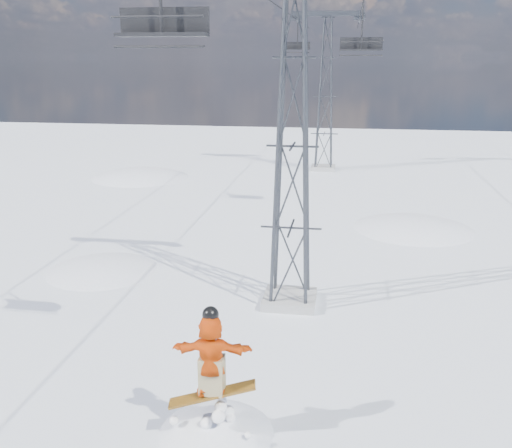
# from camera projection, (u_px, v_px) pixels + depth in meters

# --- Properties ---
(snow_terrain) EXTENTS (39.00, 37.00, 22.00)m
(snow_terrain) POSITION_uv_depth(u_px,v_px,m) (221.00, 351.00, 35.99)
(snow_terrain) COLOR white
(snow_terrain) RESTS_ON ground
(lift_tower_near) EXTENTS (5.20, 1.80, 11.43)m
(lift_tower_near) POSITION_uv_depth(u_px,v_px,m) (292.00, 147.00, 18.37)
(lift_tower_near) COLOR #999999
(lift_tower_near) RESTS_ON ground
(lift_tower_far) EXTENTS (5.20, 1.80, 11.43)m
(lift_tower_far) POSITION_uv_depth(u_px,v_px,m) (325.00, 97.00, 42.06)
(lift_tower_far) COLOR #999999
(lift_tower_far) RESTS_ON ground
(haul_cables) EXTENTS (4.46, 51.00, 0.06)m
(haul_cables) POSITION_uv_depth(u_px,v_px,m) (317.00, 2.00, 27.75)
(haul_cables) COLOR black
(haul_cables) RESTS_ON ground
(lift_chair_near) EXTENTS (1.95, 0.56, 2.42)m
(lift_chair_near) POSITION_uv_depth(u_px,v_px,m) (162.00, 24.00, 11.94)
(lift_chair_near) COLOR black
(lift_chair_near) RESTS_ON ground
(lift_chair_mid) EXTENTS (2.04, 0.59, 2.53)m
(lift_chair_mid) POSITION_uv_depth(u_px,v_px,m) (361.00, 45.00, 27.43)
(lift_chair_mid) COLOR black
(lift_chair_mid) RESTS_ON ground
(lift_chair_far) EXTENTS (1.83, 0.53, 2.27)m
(lift_chair_far) POSITION_uv_depth(u_px,v_px,m) (297.00, 46.00, 41.98)
(lift_chair_far) COLOR black
(lift_chair_far) RESTS_ON ground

